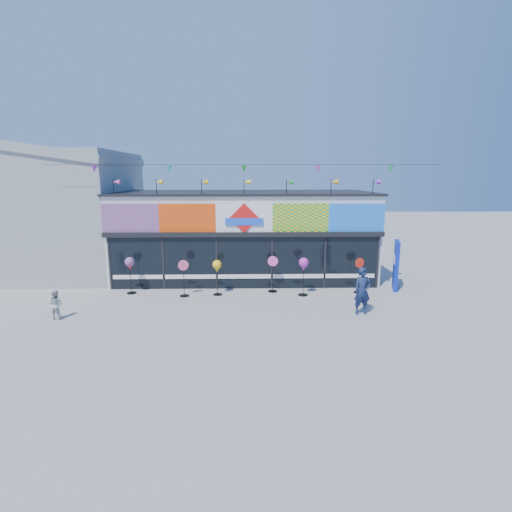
{
  "coord_description": "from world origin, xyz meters",
  "views": [
    {
      "loc": [
        0.16,
        -13.48,
        4.9
      ],
      "look_at": [
        0.47,
        2.0,
        1.74
      ],
      "focal_mm": 28.0,
      "sensor_mm": 36.0,
      "label": 1
    }
  ],
  "objects_px": {
    "spinner_0": "(130,264)",
    "adult_man": "(363,291)",
    "spinner_3": "(273,273)",
    "spinner_5": "(359,274)",
    "spinner_4": "(304,265)",
    "blue_sign": "(396,265)",
    "spinner_1": "(184,277)",
    "spinner_2": "(217,267)",
    "child": "(56,304)"
  },
  "relations": [
    {
      "from": "spinner_5",
      "to": "spinner_4",
      "type": "bearing_deg",
      "value": -172.35
    },
    {
      "from": "spinner_2",
      "to": "adult_man",
      "type": "height_order",
      "value": "adult_man"
    },
    {
      "from": "spinner_1",
      "to": "adult_man",
      "type": "relative_size",
      "value": 0.89
    },
    {
      "from": "spinner_4",
      "to": "adult_man",
      "type": "distance_m",
      "value": 2.94
    },
    {
      "from": "spinner_3",
      "to": "child",
      "type": "relative_size",
      "value": 1.5
    },
    {
      "from": "spinner_3",
      "to": "spinner_4",
      "type": "distance_m",
      "value": 1.42
    },
    {
      "from": "spinner_4",
      "to": "spinner_0",
      "type": "bearing_deg",
      "value": 176.64
    },
    {
      "from": "blue_sign",
      "to": "spinner_4",
      "type": "height_order",
      "value": "blue_sign"
    },
    {
      "from": "spinner_1",
      "to": "spinner_2",
      "type": "xyz_separation_m",
      "value": [
        1.35,
        0.16,
        0.38
      ]
    },
    {
      "from": "blue_sign",
      "to": "spinner_3",
      "type": "xyz_separation_m",
      "value": [
        -5.35,
        -0.3,
        -0.25
      ]
    },
    {
      "from": "spinner_5",
      "to": "child",
      "type": "height_order",
      "value": "spinner_5"
    },
    {
      "from": "spinner_4",
      "to": "adult_man",
      "type": "bearing_deg",
      "value": -52.04
    },
    {
      "from": "spinner_2",
      "to": "spinner_3",
      "type": "height_order",
      "value": "spinner_3"
    },
    {
      "from": "spinner_3",
      "to": "adult_man",
      "type": "distance_m",
      "value": 4.15
    },
    {
      "from": "spinner_3",
      "to": "child",
      "type": "bearing_deg",
      "value": -157.93
    },
    {
      "from": "spinner_4",
      "to": "child",
      "type": "relative_size",
      "value": 1.53
    },
    {
      "from": "spinner_2",
      "to": "child",
      "type": "relative_size",
      "value": 1.43
    },
    {
      "from": "adult_man",
      "to": "spinner_0",
      "type": "bearing_deg",
      "value": 154.01
    },
    {
      "from": "adult_man",
      "to": "spinner_2",
      "type": "bearing_deg",
      "value": 146.34
    },
    {
      "from": "blue_sign",
      "to": "spinner_4",
      "type": "xyz_separation_m",
      "value": [
        -4.12,
        -0.85,
        0.2
      ]
    },
    {
      "from": "blue_sign",
      "to": "child",
      "type": "xyz_separation_m",
      "value": [
        -13.03,
        -3.41,
        -0.55
      ]
    },
    {
      "from": "spinner_4",
      "to": "child",
      "type": "bearing_deg",
      "value": -163.95
    },
    {
      "from": "spinner_5",
      "to": "child",
      "type": "xyz_separation_m",
      "value": [
        -11.3,
        -2.88,
        -0.28
      ]
    },
    {
      "from": "spinner_5",
      "to": "adult_man",
      "type": "distance_m",
      "value": 2.68
    },
    {
      "from": "spinner_1",
      "to": "child",
      "type": "xyz_separation_m",
      "value": [
        -4.02,
        -2.54,
        -0.28
      ]
    },
    {
      "from": "spinner_3",
      "to": "spinner_4",
      "type": "xyz_separation_m",
      "value": [
        1.23,
        -0.55,
        0.45
      ]
    },
    {
      "from": "spinner_1",
      "to": "spinner_3",
      "type": "height_order",
      "value": "spinner_3"
    },
    {
      "from": "spinner_1",
      "to": "child",
      "type": "distance_m",
      "value": 4.76
    },
    {
      "from": "spinner_4",
      "to": "spinner_2",
      "type": "bearing_deg",
      "value": 177.78
    },
    {
      "from": "spinner_3",
      "to": "adult_man",
      "type": "bearing_deg",
      "value": -43.34
    },
    {
      "from": "spinner_3",
      "to": "spinner_5",
      "type": "bearing_deg",
      "value": -3.66
    },
    {
      "from": "spinner_2",
      "to": "spinner_5",
      "type": "relative_size",
      "value": 0.98
    },
    {
      "from": "spinner_1",
      "to": "child",
      "type": "bearing_deg",
      "value": -147.73
    },
    {
      "from": "spinner_1",
      "to": "spinner_2",
      "type": "height_order",
      "value": "spinner_1"
    },
    {
      "from": "spinner_4",
      "to": "spinner_5",
      "type": "distance_m",
      "value": 2.46
    },
    {
      "from": "blue_sign",
      "to": "spinner_0",
      "type": "bearing_deg",
      "value": -161.82
    },
    {
      "from": "spinner_1",
      "to": "spinner_2",
      "type": "bearing_deg",
      "value": 6.95
    },
    {
      "from": "spinner_1",
      "to": "spinner_0",
      "type": "bearing_deg",
      "value": 168.89
    },
    {
      "from": "spinner_1",
      "to": "adult_man",
      "type": "distance_m",
      "value": 7.06
    },
    {
      "from": "spinner_1",
      "to": "spinner_5",
      "type": "distance_m",
      "value": 7.29
    },
    {
      "from": "spinner_1",
      "to": "spinner_4",
      "type": "height_order",
      "value": "spinner_4"
    },
    {
      "from": "spinner_1",
      "to": "spinner_5",
      "type": "relative_size",
      "value": 1.01
    },
    {
      "from": "spinner_4",
      "to": "child",
      "type": "distance_m",
      "value": 9.3
    },
    {
      "from": "adult_man",
      "to": "child",
      "type": "height_order",
      "value": "adult_man"
    },
    {
      "from": "spinner_5",
      "to": "blue_sign",
      "type": "bearing_deg",
      "value": 16.93
    },
    {
      "from": "spinner_1",
      "to": "adult_man",
      "type": "bearing_deg",
      "value": -18.73
    },
    {
      "from": "spinner_0",
      "to": "spinner_2",
      "type": "height_order",
      "value": "spinner_0"
    },
    {
      "from": "spinner_0",
      "to": "adult_man",
      "type": "bearing_deg",
      "value": -16.84
    },
    {
      "from": "spinner_2",
      "to": "spinner_3",
      "type": "relative_size",
      "value": 0.95
    },
    {
      "from": "blue_sign",
      "to": "spinner_3",
      "type": "distance_m",
      "value": 5.36
    }
  ]
}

